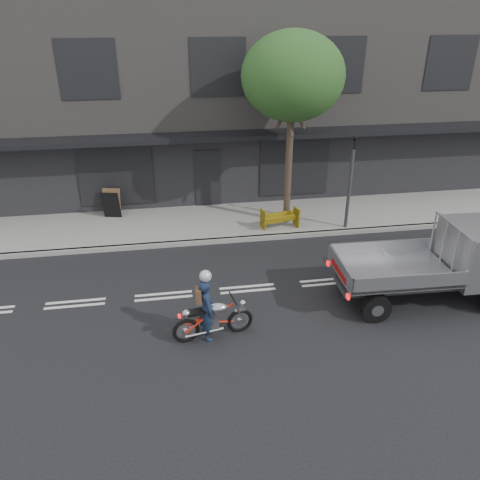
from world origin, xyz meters
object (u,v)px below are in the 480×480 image
rider (207,310)px  construction_barrier (281,220)px  motorcycle (213,318)px  street_tree (293,77)px  traffic_light_pole (349,188)px  sandwich_board (111,205)px  flatbed_ute (465,256)px

rider → construction_barrier: 6.37m
motorcycle → construction_barrier: size_ratio=1.52×
street_tree → construction_barrier: size_ratio=5.10×
traffic_light_pole → rider: size_ratio=2.18×
traffic_light_pole → rider: traffic_light_pole is taller
construction_barrier → sandwich_board: size_ratio=1.26×
rider → construction_barrier: (3.18, 5.51, -0.28)m
rider → flatbed_ute: size_ratio=0.33×
motorcycle → flatbed_ute: size_ratio=0.41×
street_tree → flatbed_ute: street_tree is taller
street_tree → traffic_light_pole: 4.23m
flatbed_ute → sandwich_board: (-9.96, 6.79, -0.59)m
street_tree → rider: (-3.55, -6.21, -4.47)m
street_tree → sandwich_board: size_ratio=6.44×
street_tree → flatbed_ute: bearing=-57.1°
sandwich_board → motorcycle: bearing=-55.3°
traffic_light_pole → construction_barrier: traffic_light_pole is taller
traffic_light_pole → flatbed_ute: 4.88m
traffic_light_pole → sandwich_board: (-8.42, 2.18, -0.98)m
motorcycle → rider: (-0.15, -0.00, 0.27)m
street_tree → motorcycle: 8.52m
rider → flatbed_ute: 7.14m
motorcycle → sandwich_board: (-3.02, 7.54, 0.14)m
motorcycle → construction_barrier: (3.03, 5.51, -0.01)m
street_tree → rider: size_ratio=4.20×
motorcycle → rider: size_ratio=1.25×
traffic_light_pole → flatbed_ute: traffic_light_pole is taller
sandwich_board → street_tree: bearing=1.2°
street_tree → construction_barrier: 4.82m
sandwich_board → traffic_light_pole: bearing=-1.6°
motorcycle → sandwich_board: bearing=103.1°
traffic_light_pole → rider: bearing=-136.0°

